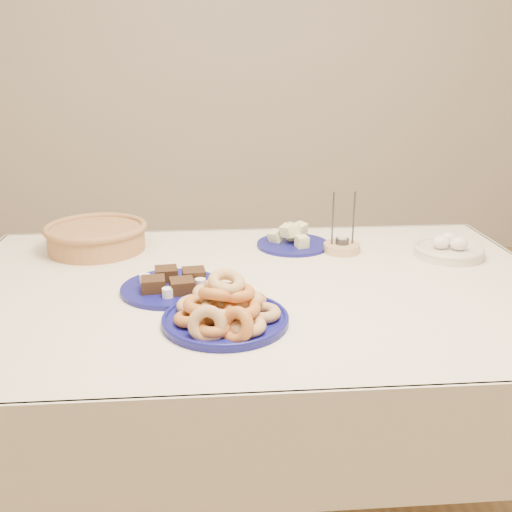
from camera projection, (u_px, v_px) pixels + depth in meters
name	position (u px, v px, depth m)	size (l,w,h in m)	color
ground	(255.00, 502.00, 1.83)	(5.00, 5.00, 0.00)	olive
dining_table	(255.00, 319.00, 1.62)	(1.71, 1.11, 0.75)	brown
donut_platter	(225.00, 311.00, 1.33)	(0.37, 0.37, 0.14)	navy
melon_plate	(293.00, 239.00, 1.91)	(0.30, 0.30, 0.08)	navy
brownie_plate	(173.00, 285.00, 1.54)	(0.30, 0.30, 0.05)	navy
wicker_basket	(96.00, 236.00, 1.86)	(0.36, 0.36, 0.09)	brown
candle_holder	(342.00, 246.00, 1.85)	(0.12, 0.12, 0.20)	tan
egg_bowl	(448.00, 249.00, 1.80)	(0.24, 0.24, 0.07)	beige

